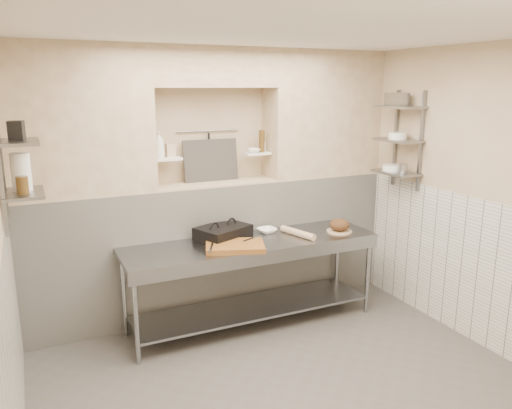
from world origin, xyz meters
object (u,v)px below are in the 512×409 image
bowl_alcove (254,151)px  jug_left (21,172)px  prep_table (252,266)px  bread_loaf (340,225)px  rolling_pin (298,233)px  bottle_soap (159,145)px  mixing_bowl (267,231)px  cutting_board (235,246)px  panini_press (223,233)px

bowl_alcove → jug_left: bearing=-164.8°
prep_table → bread_loaf: bearing=-5.2°
rolling_pin → bottle_soap: bottle_soap is taller
bottle_soap → mixing_bowl: bearing=-19.3°
bread_loaf → prep_table: bearing=174.8°
bowl_alcove → rolling_pin: bearing=-68.5°
cutting_board → bottle_soap: (-0.51, 0.71, 0.92)m
cutting_board → rolling_pin: (0.75, 0.11, 0.01)m
cutting_board → bread_loaf: bread_loaf is taller
mixing_bowl → rolling_pin: 0.34m
bottle_soap → prep_table: bearing=-36.9°
rolling_pin → bottle_soap: size_ratio=1.72×
prep_table → bread_loaf: bread_loaf is taller
rolling_pin → bottle_soap: (-1.26, 0.60, 0.91)m
bowl_alcove → panini_press: bearing=-144.4°
cutting_board → bowl_alcove: size_ratio=3.89×
cutting_board → bottle_soap: bottle_soap is taller
bottle_soap → bowl_alcove: 1.04m
panini_press → bowl_alcove: 0.99m
mixing_bowl → rolling_pin: (0.23, -0.24, 0.01)m
prep_table → bowl_alcove: size_ratio=18.28×
prep_table → mixing_bowl: (0.27, 0.21, 0.28)m
prep_table → rolling_pin: 0.58m
cutting_board → rolling_pin: size_ratio=1.21×
mixing_bowl → jug_left: 2.45m
mixing_bowl → bowl_alcove: bowl_alcove is taller
cutting_board → rolling_pin: 0.76m
mixing_bowl → bowl_alcove: 0.88m
jug_left → panini_press: bearing=8.1°
jug_left → bread_loaf: bearing=-0.4°
cutting_board → jug_left: (-1.78, 0.07, 0.83)m
panini_press → mixing_bowl: bearing=-19.9°
bottle_soap → bowl_alcove: (1.03, -0.02, -0.11)m
cutting_board → bowl_alcove: 1.18m
rolling_pin → bottle_soap: 1.67m
mixing_bowl → prep_table: bearing=-141.9°
panini_press → mixing_bowl: 0.51m
bread_loaf → bottle_soap: bearing=159.3°
panini_press → bread_loaf: bread_loaf is taller
prep_table → rolling_pin: rolling_pin is taller
prep_table → mixing_bowl: mixing_bowl is taller
prep_table → bowl_alcove: (0.27, 0.55, 1.09)m
panini_press → jug_left: size_ratio=2.07×
bowl_alcove → jug_left: (-2.29, -0.62, 0.03)m
jug_left → cutting_board: bearing=-2.2°
mixing_bowl → cutting_board: bearing=-145.9°
mixing_bowl → rolling_pin: bearing=-45.9°
bottle_soap → jug_left: bearing=-153.2°
panini_press → rolling_pin: 0.77m
prep_table → cutting_board: size_ratio=4.71×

